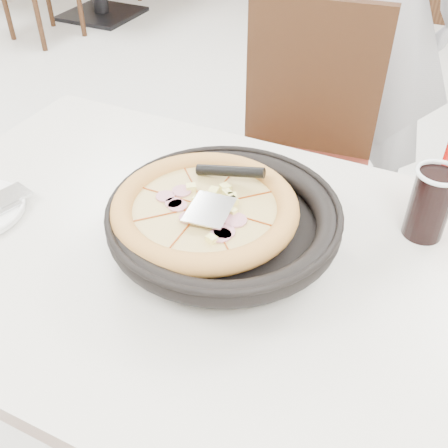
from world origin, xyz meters
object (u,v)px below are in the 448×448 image
at_px(main_table, 197,367).
at_px(cola_glass, 430,205).
at_px(diner_person, 375,6).
at_px(pizza_pan, 224,227).
at_px(chair_far, 293,176).
at_px(pizza, 205,216).

bearing_deg(main_table, cola_glass, 29.73).
relative_size(main_table, diner_person, 0.71).
bearing_deg(main_table, pizza_pan, 23.34).
relative_size(pizza_pan, cola_glass, 2.67).
distance_m(chair_far, diner_person, 0.66).
distance_m(pizza_pan, cola_glass, 0.37).
distance_m(main_table, chair_far, 0.69).
height_order(cola_glass, diner_person, diner_person).
xyz_separation_m(main_table, cola_glass, (0.37, 0.21, 0.44)).
distance_m(cola_glass, diner_person, 1.07).
xyz_separation_m(pizza_pan, pizza, (-0.03, -0.00, 0.02)).
height_order(pizza, cola_glass, cola_glass).
bearing_deg(cola_glass, chair_far, 130.15).
xyz_separation_m(main_table, pizza_pan, (0.06, 0.02, 0.42)).
bearing_deg(pizza, main_table, -137.86).
xyz_separation_m(pizza, diner_person, (0.02, 1.21, 0.03)).
distance_m(chair_far, cola_glass, 0.70).
height_order(main_table, pizza_pan, pizza_pan).
distance_m(pizza, diner_person, 1.21).
bearing_deg(cola_glass, pizza, -151.18).
relative_size(main_table, cola_glass, 9.23).
xyz_separation_m(chair_far, diner_person, (0.06, 0.54, 0.37)).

